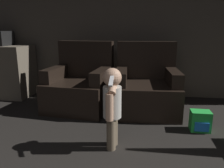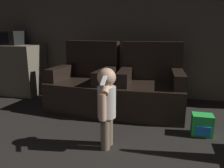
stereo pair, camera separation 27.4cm
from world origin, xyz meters
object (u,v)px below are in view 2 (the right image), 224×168
Objects in this scene: armchair_left at (85,86)px; armchair_right at (150,90)px; toy_backpack at (202,125)px; person_toddler at (106,102)px; microwave at (9,38)px.

armchair_left is 1.04m from armchair_right.
toy_backpack is (0.66, -0.62, -0.22)m from armchair_right.
armchair_left is 1.82m from toy_backpack.
armchair_right reaches higher than toy_backpack.
armchair_left is 4.11× the size of toy_backpack.
armchair_right is 4.11× the size of toy_backpack.
microwave is (-2.36, 1.60, 0.56)m from person_toddler.
microwave is (-3.38, 1.05, 0.94)m from toy_backpack.
armchair_right is (1.04, 0.00, 0.00)m from armchair_left.
armchair_right is 1.23m from person_toddler.
toy_backpack is at bearing 123.28° from person_toddler.
toy_backpack is at bearing -17.30° from microwave.
armchair_left and armchair_right have the same top height.
armchair_left is 1.88m from microwave.
armchair_right is at bearing 5.53° from armchair_left.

